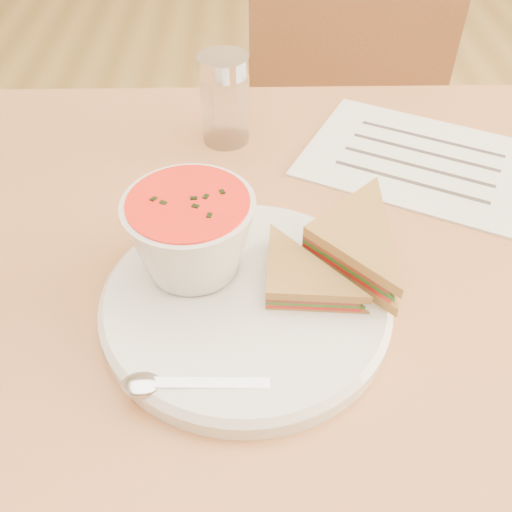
{
  "coord_description": "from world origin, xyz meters",
  "views": [
    {
      "loc": [
        -0.1,
        -0.44,
        1.16
      ],
      "look_at": [
        -0.09,
        -0.07,
        0.8
      ],
      "focal_mm": 40.0,
      "sensor_mm": 36.0,
      "label": 1
    }
  ],
  "objects_px": {
    "dining_table": "(314,425)",
    "soup_bowl": "(191,238)",
    "plate": "(246,303)",
    "condiment_shaker": "(225,100)",
    "chair_far": "(332,166)"
  },
  "relations": [
    {
      "from": "condiment_shaker",
      "to": "dining_table",
      "type": "bearing_deg",
      "value": -59.35
    },
    {
      "from": "plate",
      "to": "soup_bowl",
      "type": "relative_size",
      "value": 2.26
    },
    {
      "from": "soup_bowl",
      "to": "condiment_shaker",
      "type": "relative_size",
      "value": 1.06
    },
    {
      "from": "dining_table",
      "to": "soup_bowl",
      "type": "distance_m",
      "value": 0.46
    },
    {
      "from": "chair_far",
      "to": "dining_table",
      "type": "bearing_deg",
      "value": 95.06
    },
    {
      "from": "chair_far",
      "to": "condiment_shaker",
      "type": "distance_m",
      "value": 0.5
    },
    {
      "from": "plate",
      "to": "dining_table",
      "type": "bearing_deg",
      "value": 41.84
    },
    {
      "from": "chair_far",
      "to": "plate",
      "type": "xyz_separation_m",
      "value": [
        -0.18,
        -0.62,
        0.28
      ]
    },
    {
      "from": "plate",
      "to": "condiment_shaker",
      "type": "xyz_separation_m",
      "value": [
        -0.02,
        0.3,
        0.05
      ]
    },
    {
      "from": "soup_bowl",
      "to": "condiment_shaker",
      "type": "height_order",
      "value": "condiment_shaker"
    },
    {
      "from": "dining_table",
      "to": "soup_bowl",
      "type": "relative_size",
      "value": 8.31
    },
    {
      "from": "dining_table",
      "to": "chair_far",
      "type": "relative_size",
      "value": 1.04
    },
    {
      "from": "dining_table",
      "to": "soup_bowl",
      "type": "bearing_deg",
      "value": -161.02
    },
    {
      "from": "plate",
      "to": "soup_bowl",
      "type": "bearing_deg",
      "value": 142.86
    },
    {
      "from": "condiment_shaker",
      "to": "plate",
      "type": "bearing_deg",
      "value": -85.3
    }
  ]
}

